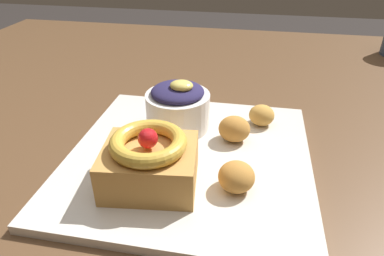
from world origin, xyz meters
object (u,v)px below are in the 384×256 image
(berry_ramekin, at_px, (178,107))
(fritter_front, at_px, (238,177))
(fritter_back, at_px, (262,115))
(cake_slice, at_px, (150,161))
(front_plate, at_px, (189,158))
(fritter_middle, at_px, (234,129))

(berry_ramekin, xyz_separation_m, fritter_front, (0.10, -0.12, -0.02))
(fritter_front, bearing_deg, fritter_back, 80.99)
(fritter_front, height_order, fritter_back, fritter_front)
(cake_slice, bearing_deg, fritter_front, 5.01)
(cake_slice, xyz_separation_m, berry_ramekin, (0.00, 0.13, 0.00))
(cake_slice, bearing_deg, berry_ramekin, 88.63)
(berry_ramekin, bearing_deg, cake_slice, -91.37)
(front_plate, xyz_separation_m, cake_slice, (-0.03, -0.06, 0.04))
(fritter_front, height_order, fritter_middle, fritter_middle)
(fritter_front, bearing_deg, berry_ramekin, 128.06)
(berry_ramekin, xyz_separation_m, fritter_back, (0.12, 0.03, -0.02))
(berry_ramekin, relative_size, fritter_front, 2.15)
(cake_slice, relative_size, fritter_front, 2.64)
(cake_slice, distance_m, berry_ramekin, 0.13)
(front_plate, xyz_separation_m, fritter_middle, (0.05, 0.05, 0.02))
(front_plate, distance_m, fritter_front, 0.09)
(fritter_back, bearing_deg, berry_ramekin, -166.02)
(front_plate, distance_m, cake_slice, 0.08)
(front_plate, bearing_deg, fritter_back, 46.69)
(berry_ramekin, bearing_deg, front_plate, -66.26)
(fritter_middle, bearing_deg, cake_slice, -128.21)
(fritter_middle, distance_m, fritter_back, 0.06)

